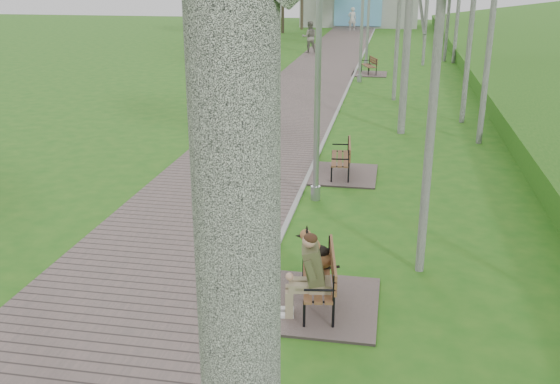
% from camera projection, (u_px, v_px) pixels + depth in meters
% --- Properties ---
extents(ground, '(120.00, 120.00, 0.00)m').
position_uv_depth(ground, '(231.00, 349.00, 8.02)').
color(ground, '#246118').
rests_on(ground, ground).
extents(walkway, '(3.50, 67.00, 0.04)m').
position_uv_depth(walkway, '(313.00, 78.00, 28.25)').
color(walkway, '#635450').
rests_on(walkway, ground).
extents(kerb, '(0.10, 67.00, 0.05)m').
position_uv_depth(kerb, '(352.00, 79.00, 27.95)').
color(kerb, '#999993').
rests_on(kerb, ground).
extents(building_north, '(10.00, 5.20, 4.00)m').
position_uv_depth(building_north, '(360.00, 3.00, 54.87)').
color(building_north, '#9E9E99').
rests_on(building_north, ground).
extents(bench_main, '(1.68, 1.86, 1.46)m').
position_uv_depth(bench_main, '(314.00, 281.00, 8.92)').
color(bench_main, '#635450').
rests_on(bench_main, ground).
extents(bench_second, '(1.65, 1.83, 1.01)m').
position_uv_depth(bench_second, '(340.00, 168.00, 14.81)').
color(bench_second, '#635450').
rests_on(bench_second, ground).
extents(bench_third, '(1.61, 1.79, 0.99)m').
position_uv_depth(bench_third, '(369.00, 71.00, 29.36)').
color(bench_third, '#635450').
rests_on(bench_third, ground).
extents(lamp_post_near, '(0.20, 0.20, 5.29)m').
position_uv_depth(lamp_post_near, '(318.00, 84.00, 12.45)').
color(lamp_post_near, '#94979C').
rests_on(lamp_post_near, ground).
extents(lamp_post_second, '(0.21, 0.21, 5.54)m').
position_uv_depth(lamp_post_second, '(362.00, 21.00, 26.51)').
color(lamp_post_second, '#94979C').
rests_on(lamp_post_second, ground).
extents(lamp_post_third, '(0.22, 0.22, 5.80)m').
position_uv_depth(lamp_post_third, '(369.00, 12.00, 30.85)').
color(lamp_post_third, '#94979C').
rests_on(lamp_post_third, ground).
extents(pedestrian_near, '(0.77, 0.60, 1.86)m').
position_uv_depth(pedestrian_near, '(352.00, 19.00, 50.71)').
color(pedestrian_near, silver).
rests_on(pedestrian_near, ground).
extents(pedestrian_far, '(1.05, 0.91, 1.85)m').
position_uv_depth(pedestrian_far, '(309.00, 37.00, 36.72)').
color(pedestrian_far, gray).
rests_on(pedestrian_far, ground).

